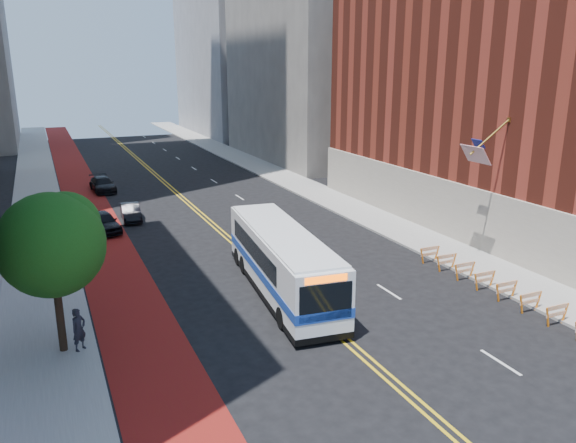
{
  "coord_description": "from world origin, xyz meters",
  "views": [
    {
      "loc": [
        -11.32,
        -17.06,
        11.63
      ],
      "look_at": [
        -0.17,
        8.0,
        3.93
      ],
      "focal_mm": 35.0,
      "sensor_mm": 36.0,
      "label": 1
    }
  ],
  "objects_px": {
    "street_tree": "(52,241)",
    "car_a": "(103,222)",
    "car_b": "(131,212)",
    "car_c": "(103,184)",
    "transit_bus": "(281,260)",
    "pedestrian": "(79,329)"
  },
  "relations": [
    {
      "from": "transit_bus",
      "to": "pedestrian",
      "type": "bearing_deg",
      "value": -159.61
    },
    {
      "from": "car_b",
      "to": "car_c",
      "type": "distance_m",
      "value": 11.52
    },
    {
      "from": "transit_bus",
      "to": "pedestrian",
      "type": "xyz_separation_m",
      "value": [
        -10.23,
        -2.59,
        -0.71
      ]
    },
    {
      "from": "street_tree",
      "to": "transit_bus",
      "type": "xyz_separation_m",
      "value": [
        10.83,
        2.27,
        -3.13
      ]
    },
    {
      "from": "car_c",
      "to": "transit_bus",
      "type": "bearing_deg",
      "value": -83.34
    },
    {
      "from": "transit_bus",
      "to": "pedestrian",
      "type": "relative_size",
      "value": 6.86
    },
    {
      "from": "car_a",
      "to": "street_tree",
      "type": "bearing_deg",
      "value": -112.1
    },
    {
      "from": "transit_bus",
      "to": "pedestrian",
      "type": "distance_m",
      "value": 10.58
    },
    {
      "from": "car_a",
      "to": "car_b",
      "type": "height_order",
      "value": "car_a"
    },
    {
      "from": "car_a",
      "to": "pedestrian",
      "type": "height_order",
      "value": "pedestrian"
    },
    {
      "from": "car_b",
      "to": "car_c",
      "type": "relative_size",
      "value": 0.83
    },
    {
      "from": "transit_bus",
      "to": "car_c",
      "type": "relative_size",
      "value": 2.7
    },
    {
      "from": "transit_bus",
      "to": "car_a",
      "type": "bearing_deg",
      "value": 121.71
    },
    {
      "from": "transit_bus",
      "to": "car_b",
      "type": "bearing_deg",
      "value": 111.94
    },
    {
      "from": "street_tree",
      "to": "transit_bus",
      "type": "bearing_deg",
      "value": 11.86
    },
    {
      "from": "car_b",
      "to": "pedestrian",
      "type": "relative_size",
      "value": 2.11
    },
    {
      "from": "street_tree",
      "to": "car_a",
      "type": "height_order",
      "value": "street_tree"
    },
    {
      "from": "car_b",
      "to": "pedestrian",
      "type": "xyz_separation_m",
      "value": [
        -5.23,
        -20.35,
        0.43
      ]
    },
    {
      "from": "transit_bus",
      "to": "car_b",
      "type": "height_order",
      "value": "transit_bus"
    },
    {
      "from": "street_tree",
      "to": "transit_bus",
      "type": "height_order",
      "value": "street_tree"
    },
    {
      "from": "pedestrian",
      "to": "transit_bus",
      "type": "bearing_deg",
      "value": -23.94
    },
    {
      "from": "street_tree",
      "to": "transit_bus",
      "type": "distance_m",
      "value": 11.5
    }
  ]
}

